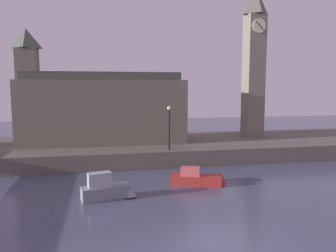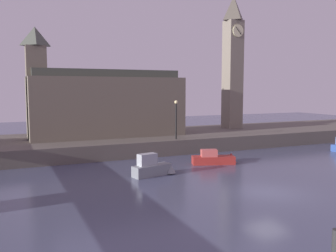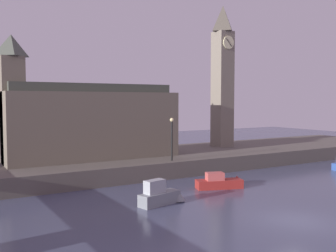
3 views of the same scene
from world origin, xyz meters
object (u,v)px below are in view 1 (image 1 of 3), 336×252
(boat_cruiser_grey, at_px, (108,189))
(boat_dinghy_red, at_px, (201,178))
(parliament_hall, at_px, (99,108))
(streetlamp, at_px, (169,123))
(clock_tower, at_px, (254,60))

(boat_cruiser_grey, height_order, boat_dinghy_red, boat_cruiser_grey)
(boat_cruiser_grey, distance_m, boat_dinghy_red, 6.96)
(parliament_hall, xyz_separation_m, boat_cruiser_grey, (0.54, -13.14, -4.42))
(boat_dinghy_red, bearing_deg, streetlamp, 100.78)
(boat_dinghy_red, bearing_deg, clock_tower, 51.57)
(parliament_hall, relative_size, streetlamp, 4.14)
(clock_tower, height_order, boat_cruiser_grey, clock_tower)
(parliament_hall, distance_m, boat_dinghy_red, 14.19)
(clock_tower, height_order, parliament_hall, clock_tower)
(clock_tower, xyz_separation_m, streetlamp, (-11.15, -6.66, -6.17))
(parliament_hall, height_order, boat_cruiser_grey, parliament_hall)
(boat_dinghy_red, bearing_deg, boat_cruiser_grey, -164.72)
(boat_cruiser_grey, bearing_deg, streetlamp, 54.42)
(streetlamp, distance_m, boat_dinghy_red, 7.00)
(boat_cruiser_grey, xyz_separation_m, boat_dinghy_red, (6.71, 1.83, -0.16))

